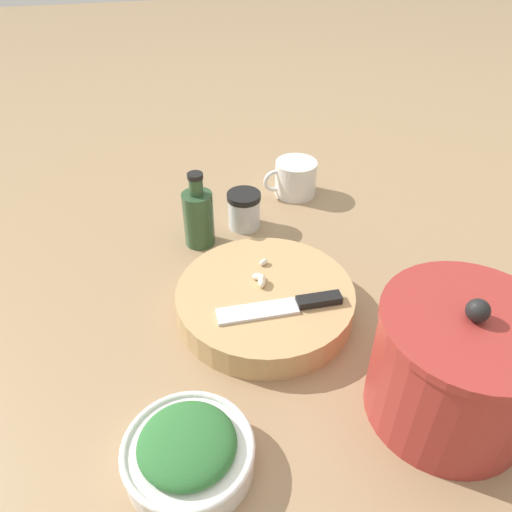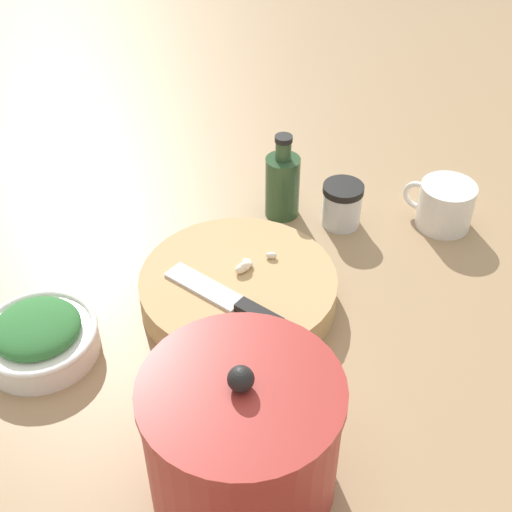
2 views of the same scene
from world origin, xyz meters
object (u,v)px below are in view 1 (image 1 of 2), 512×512
object	(u,v)px
herb_bowl	(188,451)
oil_bottle	(198,216)
spice_jar	(244,210)
coffee_mug	(295,178)
cutting_board	(265,301)
chef_knife	(288,306)
garlic_cloves	(261,277)
stock_pot	(457,366)

from	to	relation	value
herb_bowl	oil_bottle	bearing A→B (deg)	171.33
spice_jar	coffee_mug	size ratio (longest dim) A/B	0.62
cutting_board	coffee_mug	distance (m)	0.39
coffee_mug	oil_bottle	xyz separation A→B (m)	(0.14, -0.23, 0.02)
chef_knife	garlic_cloves	world-z (taller)	garlic_cloves
oil_bottle	herb_bowl	bearing A→B (deg)	-8.67
chef_knife	garlic_cloves	distance (m)	0.08
garlic_cloves	stock_pot	xyz separation A→B (m)	(0.26, 0.20, 0.03)
herb_bowl	spice_jar	xyz separation A→B (m)	(-0.50, 0.17, 0.01)
chef_knife	coffee_mug	size ratio (longest dim) A/B	1.61
oil_bottle	chef_knife	bearing A→B (deg)	21.67
garlic_cloves	coffee_mug	bearing A→B (deg)	155.64
garlic_cloves	oil_bottle	distance (m)	0.21
cutting_board	herb_bowl	xyz separation A→B (m)	(0.24, -0.15, 0.01)
cutting_board	stock_pot	bearing A→B (deg)	40.01
cutting_board	chef_knife	xyz separation A→B (m)	(0.05, 0.02, 0.03)
spice_jar	cutting_board	bearing A→B (deg)	-3.34
cutting_board	chef_knife	distance (m)	0.06
chef_knife	oil_bottle	xyz separation A→B (m)	(-0.26, -0.11, 0.01)
herb_bowl	stock_pot	size ratio (longest dim) A/B	0.74
oil_bottle	stock_pot	size ratio (longest dim) A/B	0.70
stock_pot	cutting_board	bearing A→B (deg)	-139.99
cutting_board	garlic_cloves	world-z (taller)	garlic_cloves
cutting_board	garlic_cloves	bearing A→B (deg)	-176.74
chef_knife	herb_bowl	xyz separation A→B (m)	(0.20, -0.18, -0.02)
garlic_cloves	herb_bowl	world-z (taller)	same
coffee_mug	oil_bottle	bearing A→B (deg)	-58.45
garlic_cloves	oil_bottle	xyz separation A→B (m)	(-0.19, -0.08, 0.01)
herb_bowl	cutting_board	bearing A→B (deg)	148.29
cutting_board	stock_pot	size ratio (longest dim) A/B	1.32
cutting_board	chef_knife	world-z (taller)	chef_knife
herb_bowl	spice_jar	world-z (taller)	spice_jar
chef_knife	stock_pot	distance (m)	0.25
chef_knife	spice_jar	distance (m)	0.30
coffee_mug	chef_knife	bearing A→B (deg)	-17.21
cutting_board	coffee_mug	size ratio (longest dim) A/B	2.38
oil_bottle	cutting_board	bearing A→B (deg)	20.35
coffee_mug	stock_pot	distance (m)	0.60
oil_bottle	coffee_mug	bearing A→B (deg)	121.55
spice_jar	stock_pot	bearing A→B (deg)	20.27
herb_bowl	coffee_mug	xyz separation A→B (m)	(-0.60, 0.30, 0.01)
garlic_cloves	spice_jar	xyz separation A→B (m)	(-0.23, 0.02, -0.02)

